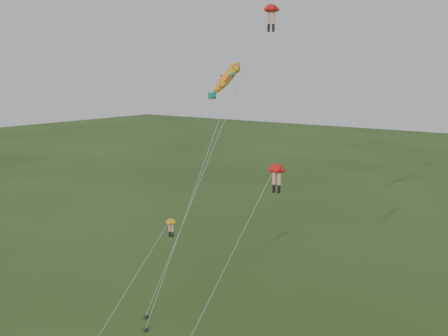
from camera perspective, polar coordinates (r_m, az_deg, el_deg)
The scene contains 5 objects.
ground at distance 40.21m, azimuth -6.13°, elevation -17.80°, with size 300.00×300.00×0.00m, color #294518.
legs_kite_red_high at distance 42.68m, azimuth 5.08°, elevation 16.75°, with size 5.85×11.49×24.77m.
legs_kite_red_mid at distance 37.84m, azimuth 5.86°, elevation -0.62°, with size 3.68×8.34×12.49m.
legs_kite_yellow at distance 41.70m, azimuth -6.46°, elevation -6.82°, with size 1.02×8.81×7.36m.
fish_kite at distance 39.50m, azimuth 0.27°, elevation 10.09°, with size 3.48×9.01×20.31m.
Camera 1 is at (23.93, -26.05, 19.11)m, focal length 40.00 mm.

